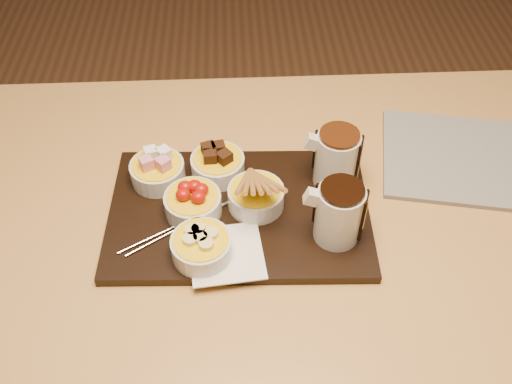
{
  "coord_description": "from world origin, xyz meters",
  "views": [
    {
      "loc": [
        -0.05,
        -0.69,
        1.53
      ],
      "look_at": [
        -0.02,
        -0.02,
        0.81
      ],
      "focal_mm": 40.0,
      "sensor_mm": 36.0,
      "label": 1
    }
  ],
  "objects_px": {
    "serving_board": "(239,212)",
    "dining_table": "(266,241)",
    "pitcher_dark_chocolate": "(339,214)",
    "newspaper": "(464,159)",
    "bowl_strawberries": "(193,204)",
    "pitcher_milk_chocolate": "(336,159)"
  },
  "relations": [
    {
      "from": "serving_board",
      "to": "dining_table",
      "type": "bearing_deg",
      "value": 20.28
    },
    {
      "from": "dining_table",
      "to": "newspaper",
      "type": "height_order",
      "value": "newspaper"
    },
    {
      "from": "pitcher_dark_chocolate",
      "to": "newspaper",
      "type": "bearing_deg",
      "value": 35.49
    },
    {
      "from": "serving_board",
      "to": "newspaper",
      "type": "bearing_deg",
      "value": 17.21
    },
    {
      "from": "dining_table",
      "to": "serving_board",
      "type": "relative_size",
      "value": 2.61
    },
    {
      "from": "pitcher_dark_chocolate",
      "to": "pitcher_milk_chocolate",
      "type": "height_order",
      "value": "same"
    },
    {
      "from": "serving_board",
      "to": "pitcher_milk_chocolate",
      "type": "distance_m",
      "value": 0.2
    },
    {
      "from": "bowl_strawberries",
      "to": "newspaper",
      "type": "distance_m",
      "value": 0.54
    },
    {
      "from": "serving_board",
      "to": "pitcher_dark_chocolate",
      "type": "relative_size",
      "value": 4.31
    },
    {
      "from": "dining_table",
      "to": "bowl_strawberries",
      "type": "bearing_deg",
      "value": -171.93
    },
    {
      "from": "bowl_strawberries",
      "to": "serving_board",
      "type": "bearing_deg",
      "value": 1.47
    },
    {
      "from": "newspaper",
      "to": "pitcher_milk_chocolate",
      "type": "bearing_deg",
      "value": -156.76
    },
    {
      "from": "dining_table",
      "to": "pitcher_dark_chocolate",
      "type": "distance_m",
      "value": 0.22
    },
    {
      "from": "bowl_strawberries",
      "to": "pitcher_dark_chocolate",
      "type": "height_order",
      "value": "pitcher_dark_chocolate"
    },
    {
      "from": "pitcher_milk_chocolate",
      "to": "bowl_strawberries",
      "type": "bearing_deg",
      "value": -163.61
    },
    {
      "from": "dining_table",
      "to": "newspaper",
      "type": "bearing_deg",
      "value": 14.71
    },
    {
      "from": "dining_table",
      "to": "pitcher_dark_chocolate",
      "type": "bearing_deg",
      "value": -36.12
    },
    {
      "from": "dining_table",
      "to": "bowl_strawberries",
      "type": "distance_m",
      "value": 0.19
    },
    {
      "from": "dining_table",
      "to": "newspaper",
      "type": "xyz_separation_m",
      "value": [
        0.4,
        0.1,
        0.1
      ]
    },
    {
      "from": "serving_board",
      "to": "bowl_strawberries",
      "type": "xyz_separation_m",
      "value": [
        -0.08,
        -0.0,
        0.03
      ]
    },
    {
      "from": "dining_table",
      "to": "bowl_strawberries",
      "type": "relative_size",
      "value": 12.0
    },
    {
      "from": "pitcher_dark_chocolate",
      "to": "newspaper",
      "type": "relative_size",
      "value": 0.34
    }
  ]
}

